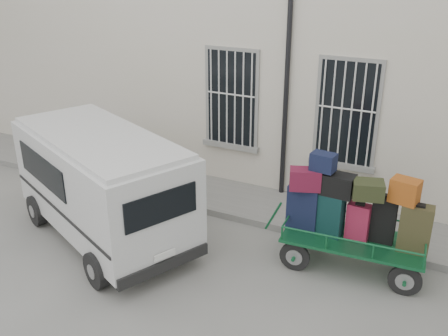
% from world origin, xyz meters
% --- Properties ---
extents(ground, '(80.00, 80.00, 0.00)m').
position_xyz_m(ground, '(0.00, 0.00, 0.00)').
color(ground, slate).
rests_on(ground, ground).
extents(building, '(24.00, 5.15, 6.00)m').
position_xyz_m(building, '(0.00, 5.50, 3.00)').
color(building, beige).
rests_on(building, ground).
extents(sidewalk, '(24.00, 1.70, 0.15)m').
position_xyz_m(sidewalk, '(0.00, 2.20, 0.07)').
color(sidewalk, slate).
rests_on(sidewalk, ground).
extents(luggage_cart, '(2.94, 1.28, 2.18)m').
position_xyz_m(luggage_cart, '(3.08, 0.71, 1.08)').
color(luggage_cart, black).
rests_on(luggage_cart, ground).
extents(van, '(4.73, 3.45, 2.22)m').
position_xyz_m(van, '(-1.59, -0.38, 1.27)').
color(van, silver).
rests_on(van, ground).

